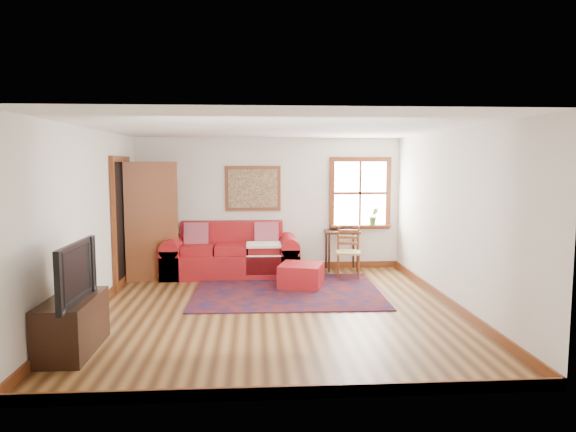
{
  "coord_description": "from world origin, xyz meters",
  "views": [
    {
      "loc": [
        -0.28,
        -6.97,
        2.04
      ],
      "look_at": [
        0.22,
        0.6,
        1.24
      ],
      "focal_mm": 32.0,
      "sensor_mm": 36.0,
      "label": 1
    }
  ],
  "objects": [
    {
      "name": "ground",
      "position": [
        0.0,
        0.0,
        0.0
      ],
      "size": [
        5.5,
        5.5,
        0.0
      ],
      "primitive_type": "plane",
      "color": "#452812",
      "rests_on": "ground"
    },
    {
      "name": "room_envelope",
      "position": [
        0.0,
        0.02,
        1.65
      ],
      "size": [
        5.04,
        5.54,
        2.52
      ],
      "color": "silver",
      "rests_on": "ground"
    },
    {
      "name": "window",
      "position": [
        1.78,
        2.7,
        1.31
      ],
      "size": [
        1.18,
        0.2,
        1.38
      ],
      "color": "white",
      "rests_on": "ground"
    },
    {
      "name": "doorway",
      "position": [
        -2.21,
        1.78,
        1.07
      ],
      "size": [
        0.89,
        1.08,
        2.14
      ],
      "color": "black",
      "rests_on": "ground"
    },
    {
      "name": "framed_artwork",
      "position": [
        -0.3,
        2.71,
        1.55
      ],
      "size": [
        1.05,
        0.07,
        0.85
      ],
      "color": "brown",
      "rests_on": "ground"
    },
    {
      "name": "persian_rug",
      "position": [
        0.23,
        0.96,
        0.01
      ],
      "size": [
        2.95,
        2.38,
        0.02
      ],
      "primitive_type": "cube",
      "rotation": [
        0.0,
        0.0,
        -0.02
      ],
      "color": "#56140C",
      "rests_on": "ground"
    },
    {
      "name": "red_leather_sofa",
      "position": [
        -0.69,
        2.28,
        0.31
      ],
      "size": [
        2.42,
        1.0,
        0.95
      ],
      "color": "maroon",
      "rests_on": "ground"
    },
    {
      "name": "red_ottoman",
      "position": [
        0.49,
        1.26,
        0.19
      ],
      "size": [
        0.83,
        0.83,
        0.38
      ],
      "primitive_type": "cube",
      "rotation": [
        0.0,
        0.0,
        -0.29
      ],
      "color": "maroon",
      "rests_on": "ground"
    },
    {
      "name": "side_table",
      "position": [
        1.37,
        2.53,
        0.63
      ],
      "size": [
        0.63,
        0.47,
        0.76
      ],
      "color": "black",
      "rests_on": "ground"
    },
    {
      "name": "ladder_back_chair",
      "position": [
        1.39,
        1.96,
        0.49
      ],
      "size": [
        0.48,
        0.46,
        0.9
      ],
      "color": "tan",
      "rests_on": "ground"
    },
    {
      "name": "media_cabinet",
      "position": [
        -2.24,
        -1.46,
        0.3
      ],
      "size": [
        0.48,
        1.08,
        0.59
      ],
      "primitive_type": "cube",
      "color": "black",
      "rests_on": "ground"
    },
    {
      "name": "television",
      "position": [
        -2.22,
        -1.64,
        0.91
      ],
      "size": [
        0.14,
        1.09,
        0.63
      ],
      "primitive_type": "imported",
      "rotation": [
        0.0,
        0.0,
        1.57
      ],
      "color": "black",
      "rests_on": "media_cabinet"
    },
    {
      "name": "candle_hurricane",
      "position": [
        -2.19,
        -1.11,
        0.68
      ],
      "size": [
        0.12,
        0.12,
        0.18
      ],
      "color": "silver",
      "rests_on": "media_cabinet"
    }
  ]
}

